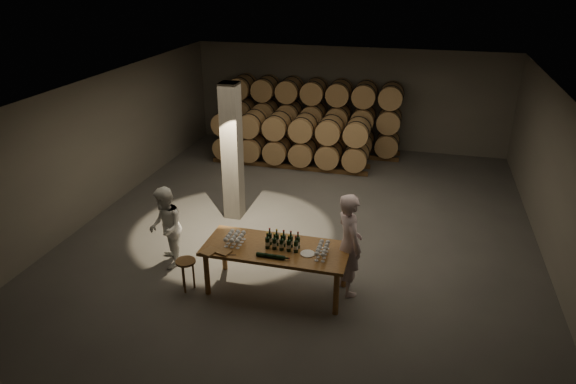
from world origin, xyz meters
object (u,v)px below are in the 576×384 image
(plate, at_px, (308,254))
(stool, at_px, (186,266))
(person_woman, at_px, (166,228))
(bottle_cluster, at_px, (283,242))
(person_man, at_px, (349,244))
(tasting_table, at_px, (276,252))
(notebook_near, at_px, (223,252))

(plate, bearing_deg, stool, -171.78)
(stool, distance_m, person_woman, 1.07)
(bottle_cluster, distance_m, person_man, 1.18)
(tasting_table, relative_size, bottle_cluster, 4.33)
(bottle_cluster, xyz_separation_m, notebook_near, (-0.96, -0.42, -0.10))
(tasting_table, height_order, plate, plate)
(plate, bearing_deg, tasting_table, 172.51)
(tasting_table, height_order, person_man, person_man)
(notebook_near, bearing_deg, person_woman, 170.29)
(stool, relative_size, person_woman, 0.37)
(tasting_table, xyz_separation_m, person_man, (1.26, 0.31, 0.18))
(tasting_table, relative_size, plate, 10.03)
(tasting_table, distance_m, plate, 0.61)
(tasting_table, distance_m, notebook_near, 0.94)
(plate, distance_m, person_man, 0.77)
(stool, xyz_separation_m, person_man, (2.86, 0.70, 0.47))
(bottle_cluster, bearing_deg, person_woman, 172.97)
(tasting_table, distance_m, stool, 1.67)
(notebook_near, distance_m, person_woman, 1.66)
(tasting_table, bearing_deg, person_man, 13.75)
(plate, distance_m, stool, 2.25)
(person_woman, bearing_deg, plate, 53.26)
(stool, bearing_deg, bottle_cluster, 13.30)
(plate, bearing_deg, bottle_cluster, 169.37)
(person_man, bearing_deg, tasting_table, 72.63)
(bottle_cluster, bearing_deg, stool, -166.70)
(person_man, bearing_deg, plate, 89.07)
(bottle_cluster, bearing_deg, person_man, 14.62)
(plate, xyz_separation_m, person_man, (0.67, 0.39, 0.07))
(notebook_near, height_order, person_man, person_man)
(tasting_table, distance_m, bottle_cluster, 0.25)
(bottle_cluster, height_order, stool, bottle_cluster)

